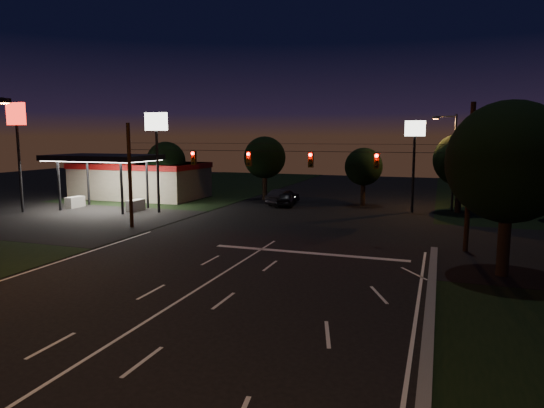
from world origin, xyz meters
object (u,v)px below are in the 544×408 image
at_px(tree_right_near, 509,163).
at_px(car_oncoming_b, 283,197).
at_px(utility_pole_right, 465,252).
at_px(car_oncoming_a, 286,199).

xyz_separation_m(tree_right_near, car_oncoming_b, (-18.46, 20.87, -4.90)).
height_order(tree_right_near, car_oncoming_b, tree_right_near).
height_order(utility_pole_right, tree_right_near, tree_right_near).
distance_m(tree_right_near, car_oncoming_b, 28.29).
bearing_deg(car_oncoming_b, car_oncoming_a, 132.57).
relative_size(tree_right_near, car_oncoming_b, 1.86).
bearing_deg(utility_pole_right, tree_right_near, -72.47).
height_order(car_oncoming_a, car_oncoming_b, car_oncoming_b).
bearing_deg(utility_pole_right, car_oncoming_b, 136.56).
bearing_deg(car_oncoming_a, utility_pole_right, 128.01).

